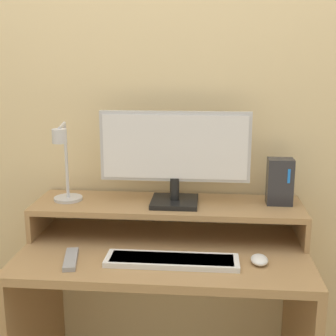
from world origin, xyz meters
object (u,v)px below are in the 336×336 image
(desk_lamp, at_px, (64,167))
(router_dock, at_px, (280,182))
(keyboard, at_px, (172,260))
(mouse, at_px, (259,260))
(remote_control, at_px, (71,259))
(monitor, at_px, (175,154))

(desk_lamp, bearing_deg, router_dock, 5.84)
(keyboard, bearing_deg, desk_lamp, 154.21)
(desk_lamp, distance_m, router_dock, 0.81)
(desk_lamp, bearing_deg, mouse, -14.20)
(keyboard, bearing_deg, remote_control, -177.05)
(desk_lamp, relative_size, mouse, 3.74)
(desk_lamp, distance_m, mouse, 0.78)
(router_dock, relative_size, remote_control, 1.04)
(router_dock, bearing_deg, remote_control, -157.47)
(desk_lamp, height_order, keyboard, desk_lamp)
(monitor, xyz_separation_m, desk_lamp, (-0.41, -0.05, -0.05))
(mouse, height_order, remote_control, mouse)
(desk_lamp, relative_size, router_dock, 1.75)
(router_dock, xyz_separation_m, mouse, (-0.09, -0.26, -0.20))
(monitor, xyz_separation_m, keyboard, (0.01, -0.25, -0.32))
(keyboard, distance_m, mouse, 0.30)
(keyboard, relative_size, mouse, 5.43)
(desk_lamp, relative_size, remote_control, 1.82)
(keyboard, xyz_separation_m, remote_control, (-0.34, -0.02, -0.00))
(desk_lamp, xyz_separation_m, keyboard, (0.42, -0.20, -0.27))
(desk_lamp, height_order, remote_control, desk_lamp)
(remote_control, bearing_deg, monitor, 38.95)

